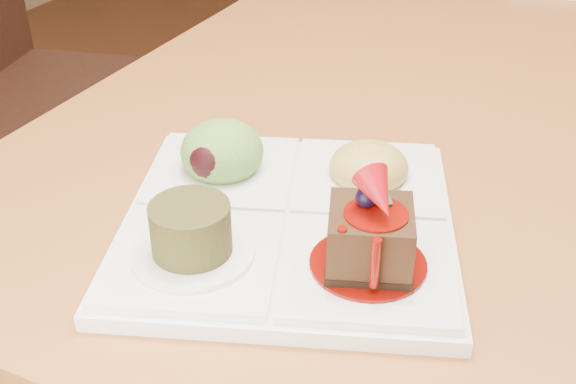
% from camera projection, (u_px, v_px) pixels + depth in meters
% --- Properties ---
extents(ground, '(6.00, 6.00, 0.00)m').
position_uv_depth(ground, '(530.00, 382.00, 1.41)').
color(ground, '#522817').
extents(chair_left, '(0.53, 0.53, 0.99)m').
position_uv_depth(chair_left, '(10.00, 56.00, 1.36)').
color(chair_left, black).
rests_on(chair_left, ground).
extents(sampler_plate, '(0.31, 0.31, 0.10)m').
position_uv_depth(sampler_plate, '(286.00, 207.00, 0.54)').
color(sampler_plate, white).
rests_on(sampler_plate, dining_table).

